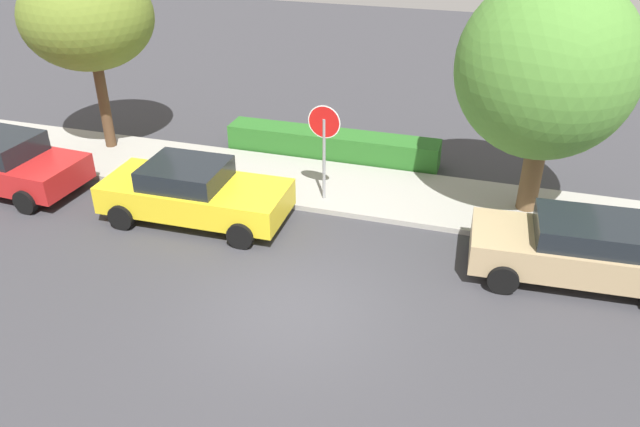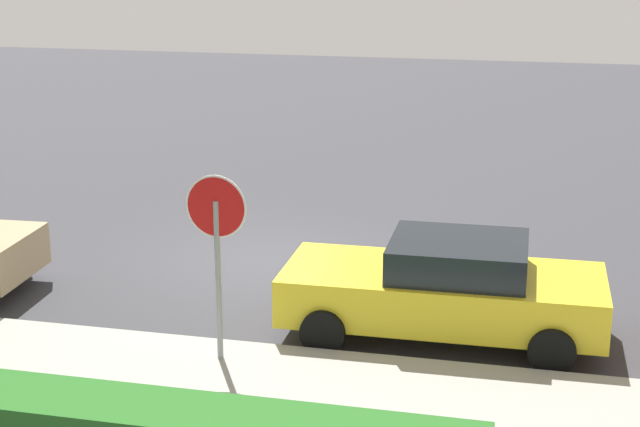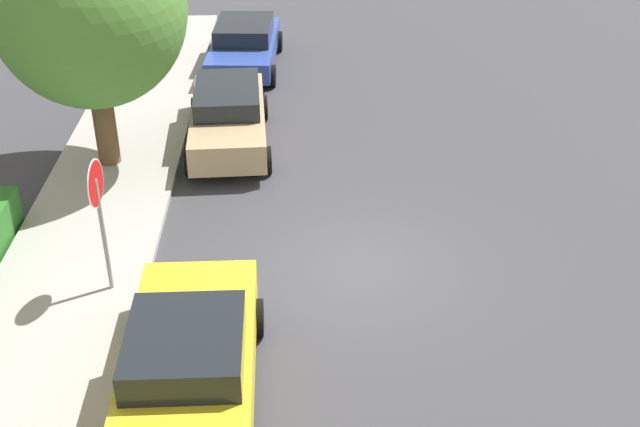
# 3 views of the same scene
# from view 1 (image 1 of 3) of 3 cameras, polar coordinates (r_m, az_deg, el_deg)

# --- Properties ---
(ground_plane) EXTENTS (60.00, 60.00, 0.00)m
(ground_plane) POSITION_cam_1_polar(r_m,az_deg,el_deg) (12.69, -2.25, -8.70)
(ground_plane) COLOR #38383D
(sidewalk_curb) EXTENTS (32.00, 2.85, 0.14)m
(sidewalk_curb) POSITION_cam_1_polar(r_m,az_deg,el_deg) (16.95, 3.55, 2.15)
(sidewalk_curb) COLOR #9E9B93
(sidewalk_curb) RESTS_ON ground_plane
(stop_sign) EXTENTS (0.85, 0.08, 2.68)m
(stop_sign) POSITION_cam_1_polar(r_m,az_deg,el_deg) (15.64, 0.38, 7.03)
(stop_sign) COLOR gray
(stop_sign) RESTS_ON ground_plane
(parked_car_yellow) EXTENTS (4.61, 2.16, 1.48)m
(parked_car_yellow) POSITION_cam_1_polar(r_m,az_deg,el_deg) (15.66, -11.47, 1.94)
(parked_car_yellow) COLOR yellow
(parked_car_yellow) RESTS_ON ground_plane
(parked_car_tan) EXTENTS (4.64, 2.17, 1.45)m
(parked_car_tan) POSITION_cam_1_polar(r_m,az_deg,el_deg) (14.21, 23.04, -3.00)
(parked_car_tan) COLOR tan
(parked_car_tan) RESTS_ON ground_plane
(parked_car_red) EXTENTS (4.58, 2.30, 1.53)m
(parked_car_red) POSITION_cam_1_polar(r_m,az_deg,el_deg) (18.95, -27.18, 4.26)
(parked_car_red) COLOR red
(parked_car_red) RESTS_ON ground_plane
(street_tree_near_corner) EXTENTS (4.13, 4.13, 5.88)m
(street_tree_near_corner) POSITION_cam_1_polar(r_m,az_deg,el_deg) (15.39, 19.99, 12.36)
(street_tree_near_corner) COLOR brown
(street_tree_near_corner) RESTS_ON ground_plane
(street_tree_mid_block) EXTENTS (3.71, 3.71, 5.50)m
(street_tree_mid_block) POSITION_cam_1_polar(r_m,az_deg,el_deg) (19.54, -20.51, 16.43)
(street_tree_mid_block) COLOR #513823
(street_tree_mid_block) RESTS_ON ground_plane
(front_yard_hedge) EXTENTS (6.40, 0.91, 0.83)m
(front_yard_hedge) POSITION_cam_1_polar(r_m,az_deg,el_deg) (18.81, 1.11, 6.24)
(front_yard_hedge) COLOR #286623
(front_yard_hedge) RESTS_ON ground_plane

